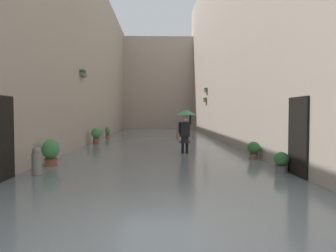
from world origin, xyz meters
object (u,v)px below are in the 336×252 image
(potted_plant_far_left, at_px, (254,150))
(potted_plant_near_right, at_px, (108,132))
(potted_plant_far_right, at_px, (96,135))
(person_wading, at_px, (185,124))
(potted_plant_mid_right, at_px, (51,152))
(potted_plant_near_left, at_px, (281,163))
(mooring_bollard, at_px, (37,163))

(potted_plant_far_left, distance_m, potted_plant_near_right, 12.09)
(potted_plant_far_right, distance_m, potted_plant_far_left, 8.97)
(potted_plant_far_right, bearing_deg, person_wading, 137.83)
(potted_plant_mid_right, height_order, potted_plant_far_right, potted_plant_far_right)
(person_wading, xyz_separation_m, potted_plant_near_left, (-2.35, 4.28, -0.96))
(potted_plant_far_left, bearing_deg, potted_plant_near_left, 90.28)
(potted_plant_near_left, bearing_deg, potted_plant_far_left, -89.72)
(person_wading, distance_m, potted_plant_far_left, 3.05)
(potted_plant_near_right, relative_size, mooring_bollard, 1.00)
(person_wading, height_order, potted_plant_near_left, person_wading)
(person_wading, height_order, mooring_bollard, person_wading)
(potted_plant_far_left, bearing_deg, person_wading, -36.62)
(person_wading, relative_size, potted_plant_far_right, 2.02)
(potted_plant_far_left, relative_size, mooring_bollard, 0.86)
(potted_plant_mid_right, xyz_separation_m, potted_plant_far_left, (-6.89, -1.18, -0.10))
(potted_plant_far_right, height_order, potted_plant_near_right, potted_plant_far_right)
(potted_plant_far_left, height_order, potted_plant_near_right, potted_plant_near_right)
(person_wading, bearing_deg, potted_plant_near_left, 118.75)
(potted_plant_far_right, height_order, mooring_bollard, potted_plant_far_right)
(potted_plant_far_left, distance_m, mooring_bollard, 7.26)
(potted_plant_far_left, bearing_deg, mooring_bollard, 22.01)
(potted_plant_mid_right, relative_size, potted_plant_far_left, 1.28)
(potted_plant_far_right, distance_m, potted_plant_near_left, 10.81)
(mooring_bollard, bearing_deg, potted_plant_far_left, -157.99)
(person_wading, distance_m, potted_plant_near_right, 9.41)
(person_wading, bearing_deg, mooring_bollard, 45.42)
(potted_plant_far_left, xyz_separation_m, potted_plant_near_left, (-0.01, 2.55, -0.06))
(person_wading, xyz_separation_m, potted_plant_far_left, (-2.34, 1.74, -0.90))
(person_wading, relative_size, potted_plant_mid_right, 2.10)
(potted_plant_near_right, bearing_deg, mooring_bollard, 90.77)
(person_wading, xyz_separation_m, potted_plant_mid_right, (4.55, 2.92, -0.80))
(potted_plant_far_left, height_order, potted_plant_near_left, potted_plant_far_left)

